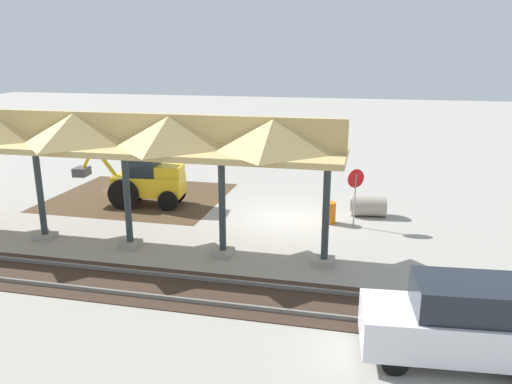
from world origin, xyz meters
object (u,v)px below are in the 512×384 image
at_px(concrete_pipe, 368,206).
at_px(distant_parked_car, 458,322).
at_px(stop_sign, 355,186).
at_px(traffic_barrel, 329,213).
at_px(backhoe, 145,179).

relative_size(concrete_pipe, distant_parked_car, 0.36).
xyz_separation_m(stop_sign, distant_parked_car, (-2.64, 8.85, -0.76)).
bearing_deg(concrete_pipe, stop_sign, 70.41).
xyz_separation_m(concrete_pipe, distant_parked_car, (-2.07, 10.43, 0.54)).
bearing_deg(traffic_barrel, backhoe, -4.38).
bearing_deg(stop_sign, distant_parked_car, 106.60).
bearing_deg(concrete_pipe, backhoe, 3.87).
distance_m(stop_sign, distant_parked_car, 9.26).
height_order(backhoe, concrete_pipe, backhoe).
bearing_deg(concrete_pipe, distant_parked_car, 101.24).
xyz_separation_m(stop_sign, backhoe, (9.54, -0.90, -0.47)).
bearing_deg(backhoe, distant_parked_car, 141.32).
distance_m(concrete_pipe, traffic_barrel, 2.08).
relative_size(concrete_pipe, traffic_barrel, 1.74).
xyz_separation_m(stop_sign, concrete_pipe, (-0.56, -1.58, -1.30)).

